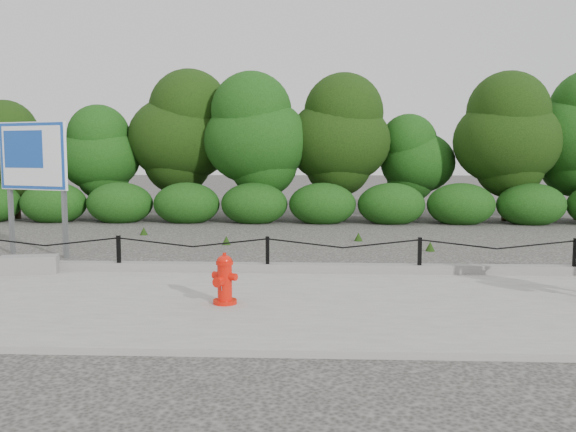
# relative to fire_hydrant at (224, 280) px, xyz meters

# --- Properties ---
(ground) EXTENTS (90.00, 90.00, 0.00)m
(ground) POSITION_rel_fire_hydrant_xyz_m (0.40, 2.13, -0.40)
(ground) COLOR #2D2B28
(ground) RESTS_ON ground
(sidewalk) EXTENTS (14.00, 4.00, 0.08)m
(sidewalk) POSITION_rel_fire_hydrant_xyz_m (0.40, 0.13, -0.36)
(sidewalk) COLOR gray
(sidewalk) RESTS_ON ground
(curb) EXTENTS (14.00, 0.22, 0.14)m
(curb) POSITION_rel_fire_hydrant_xyz_m (0.40, 2.18, -0.25)
(curb) COLOR slate
(curb) RESTS_ON sidewalk
(chain_barrier) EXTENTS (10.06, 0.06, 0.60)m
(chain_barrier) POSITION_rel_fire_hydrant_xyz_m (0.40, 2.13, 0.05)
(chain_barrier) COLOR black
(chain_barrier) RESTS_ON sidewalk
(treeline) EXTENTS (20.26, 3.65, 4.54)m
(treeline) POSITION_rel_fire_hydrant_xyz_m (1.31, 11.07, 2.11)
(treeline) COLOR black
(treeline) RESTS_ON ground
(fire_hydrant) EXTENTS (0.42, 0.42, 0.68)m
(fire_hydrant) POSITION_rel_fire_hydrant_xyz_m (0.00, 0.00, 0.00)
(fire_hydrant) COLOR red
(fire_hydrant) RESTS_ON sidewalk
(concrete_block) EXTENTS (0.95, 0.51, 0.29)m
(concrete_block) POSITION_rel_fire_hydrant_xyz_m (-3.52, 1.88, -0.18)
(concrete_block) COLOR gray
(concrete_block) RESTS_ON sidewalk
(advertising_sign) EXTENTS (1.58, 0.65, 2.65)m
(advertising_sign) POSITION_rel_fire_hydrant_xyz_m (-4.35, 3.94, 1.47)
(advertising_sign) COLOR slate
(advertising_sign) RESTS_ON ground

